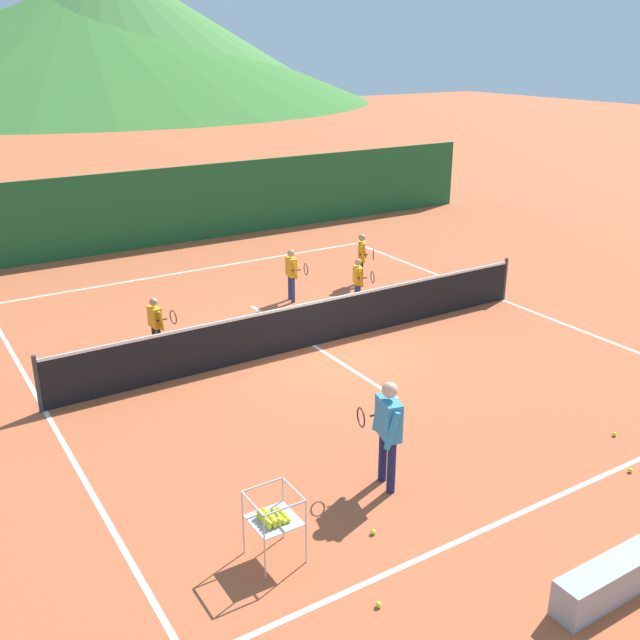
{
  "coord_description": "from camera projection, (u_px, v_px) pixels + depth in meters",
  "views": [
    {
      "loc": [
        -7.26,
        -11.87,
        5.93
      ],
      "look_at": [
        -0.45,
        -0.97,
        0.98
      ],
      "focal_mm": 40.7,
      "sensor_mm": 36.0,
      "label": 1
    }
  ],
  "objects": [
    {
      "name": "line_sideline_east",
      "position": [
        501.0,
        300.0,
        17.79
      ],
      "size": [
        0.08,
        12.64,
        0.01
      ],
      "primitive_type": "cube",
      "color": "white",
      "rests_on": "ground"
    },
    {
      "name": "courtside_bench",
      "position": [
        608.0,
        582.0,
        8.18
      ],
      "size": [
        1.5,
        0.36,
        0.46
      ],
      "primitive_type": "cube",
      "color": "#99999E",
      "rests_on": "ground"
    },
    {
      "name": "line_service_center",
      "position": [
        314.0,
        345.0,
        15.11
      ],
      "size": [
        0.08,
        5.69,
        0.01
      ],
      "primitive_type": "cube",
      "color": "white",
      "rests_on": "ground"
    },
    {
      "name": "student_2",
      "position": [
        359.0,
        278.0,
        17.03
      ],
      "size": [
        0.41,
        0.67,
        1.2
      ],
      "color": "navy",
      "rests_on": "ground"
    },
    {
      "name": "ground_plane",
      "position": [
        314.0,
        345.0,
        15.11
      ],
      "size": [
        120.0,
        120.0,
        0.0
      ],
      "primitive_type": "plane",
      "color": "#B25633"
    },
    {
      "name": "line_baseline_far",
      "position": [
        196.0,
        270.0,
        20.07
      ],
      "size": [
        10.83,
        0.08,
        0.01
      ],
      "primitive_type": "cube",
      "color": "white",
      "rests_on": "ground"
    },
    {
      "name": "instructor",
      "position": [
        388.0,
        425.0,
        10.0
      ],
      "size": [
        0.44,
        0.81,
        1.63
      ],
      "color": "#191E4C",
      "rests_on": "ground"
    },
    {
      "name": "line_sideline_west",
      "position": [
        45.0,
        411.0,
        12.43
      ],
      "size": [
        0.08,
        12.64,
        0.01
      ],
      "primitive_type": "cube",
      "color": "white",
      "rests_on": "ground"
    },
    {
      "name": "hill_0",
      "position": [
        80.0,
        43.0,
        74.67
      ],
      "size": [
        59.84,
        59.84,
        11.6
      ],
      "primitive_type": "cone",
      "color": "#38702D",
      "rests_on": "ground"
    },
    {
      "name": "windscreen_fence",
      "position": [
        154.0,
        208.0,
        22.03
      ],
      "size": [
        23.82,
        0.08,
        2.37
      ],
      "primitive_type": "cube",
      "color": "#1E5B2D",
      "rests_on": "ground"
    },
    {
      "name": "line_baseline_near",
      "position": [
        554.0,
        498.0,
        10.06
      ],
      "size": [
        10.83,
        0.08,
        0.01
      ],
      "primitive_type": "cube",
      "color": "white",
      "rests_on": "ground"
    },
    {
      "name": "ball_cart",
      "position": [
        273.0,
        518.0,
        8.68
      ],
      "size": [
        0.58,
        0.58,
        0.9
      ],
      "color": "#B7B7BC",
      "rests_on": "ground"
    },
    {
      "name": "student_0",
      "position": [
        156.0,
        321.0,
        14.45
      ],
      "size": [
        0.44,
        0.57,
        1.2
      ],
      "color": "black",
      "rests_on": "ground"
    },
    {
      "name": "tennis_ball_0",
      "position": [
        373.0,
        532.0,
        9.31
      ],
      "size": [
        0.07,
        0.07,
        0.07
      ],
      "primitive_type": "sphere",
      "color": "yellow",
      "rests_on": "ground"
    },
    {
      "name": "tennis_net",
      "position": [
        314.0,
        323.0,
        14.93
      ],
      "size": [
        11.01,
        0.08,
        1.05
      ],
      "color": "#333338",
      "rests_on": "ground"
    },
    {
      "name": "tennis_ball_5",
      "position": [
        614.0,
        434.0,
        11.63
      ],
      "size": [
        0.07,
        0.07,
        0.07
      ],
      "primitive_type": "sphere",
      "color": "yellow",
      "rests_on": "ground"
    },
    {
      "name": "hill_1",
      "position": [
        112.0,
        30.0,
        75.84
      ],
      "size": [
        48.25,
        48.25,
        14.07
      ],
      "primitive_type": "cone",
      "color": "#427A38",
      "rests_on": "ground"
    },
    {
      "name": "student_3",
      "position": [
        362.0,
        254.0,
        18.66
      ],
      "size": [
        0.46,
        0.72,
        1.33
      ],
      "color": "black",
      "rests_on": "ground"
    },
    {
      "name": "student_1",
      "position": [
        292.0,
        270.0,
        17.44
      ],
      "size": [
        0.42,
        0.68,
        1.29
      ],
      "color": "navy",
      "rests_on": "ground"
    },
    {
      "name": "tennis_ball_4",
      "position": [
        630.0,
        470.0,
        10.65
      ],
      "size": [
        0.07,
        0.07,
        0.07
      ],
      "primitive_type": "sphere",
      "color": "yellow",
      "rests_on": "ground"
    },
    {
      "name": "tennis_ball_1",
      "position": [
        379.0,
        605.0,
        8.11
      ],
      "size": [
        0.07,
        0.07,
        0.07
      ],
      "primitive_type": "sphere",
      "color": "yellow",
      "rests_on": "ground"
    }
  ]
}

